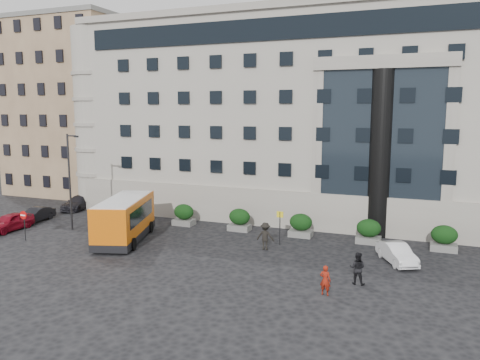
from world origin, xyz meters
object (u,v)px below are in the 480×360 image
(hedge_b, at_px, (240,220))
(hedge_e, at_px, (444,238))
(parked_car_c, at_px, (79,202))
(hedge_d, at_px, (369,231))
(no_entry_sign, at_px, (24,220))
(pedestrian_c, at_px, (265,236))
(white_taxi, at_px, (397,253))
(bus_stop_sign, at_px, (280,222))
(red_truck, at_px, (128,192))
(street_lamp, at_px, (70,178))
(pedestrian_a, at_px, (325,280))
(minibus, at_px, (125,218))
(hedge_a, at_px, (184,215))
(hedge_c, at_px, (301,225))
(parked_car_a, at_px, (10,222))
(pedestrian_b, at_px, (357,268))
(parked_car_d, at_px, (145,194))
(parked_car_b, at_px, (36,215))

(hedge_b, xyz_separation_m, hedge_e, (15.60, 0.00, 0.00))
(hedge_b, xyz_separation_m, parked_car_c, (-18.20, 2.08, -0.25))
(hedge_d, bearing_deg, no_entry_sign, -160.24)
(hedge_b, bearing_deg, hedge_e, 0.00)
(pedestrian_c, bearing_deg, white_taxi, 179.39)
(bus_stop_sign, distance_m, red_truck, 20.56)
(street_lamp, bearing_deg, white_taxi, 1.69)
(white_taxi, distance_m, pedestrian_a, 7.82)
(hedge_e, xyz_separation_m, minibus, (-22.69, -5.97, 0.86))
(no_entry_sign, bearing_deg, hedge_a, 44.48)
(pedestrian_a, bearing_deg, street_lamp, -8.37)
(street_lamp, bearing_deg, hedge_c, 14.67)
(hedge_d, height_order, pedestrian_a, hedge_d)
(bus_stop_sign, height_order, red_truck, red_truck)
(hedge_e, height_order, no_entry_sign, no_entry_sign)
(red_truck, relative_size, parked_car_a, 1.26)
(parked_car_c, bearing_deg, hedge_b, -12.45)
(hedge_c, height_order, pedestrian_c, pedestrian_c)
(pedestrian_b, bearing_deg, street_lamp, -7.61)
(hedge_b, distance_m, pedestrian_c, 5.73)
(bus_stop_sign, bearing_deg, pedestrian_c, -110.99)
(hedge_b, relative_size, hedge_d, 1.00)
(street_lamp, distance_m, no_entry_sign, 4.98)
(pedestrian_b, bearing_deg, no_entry_sign, 2.01)
(parked_car_d, bearing_deg, parked_car_b, -111.93)
(minibus, bearing_deg, hedge_a, 54.72)
(parked_car_a, relative_size, pedestrian_a, 2.56)
(street_lamp, distance_m, pedestrian_a, 23.58)
(hedge_d, bearing_deg, pedestrian_a, -95.63)
(parked_car_c, xyz_separation_m, pedestrian_b, (28.90, -10.93, 0.27))
(red_truck, bearing_deg, bus_stop_sign, -25.83)
(red_truck, height_order, pedestrian_c, red_truck)
(no_entry_sign, relative_size, parked_car_b, 0.61)
(red_truck, bearing_deg, parked_car_a, -107.13)
(parked_car_a, height_order, parked_car_d, parked_car_d)
(hedge_b, xyz_separation_m, white_taxi, (12.63, -4.04, -0.28))
(hedge_e, xyz_separation_m, street_lamp, (-28.74, -4.80, 3.44))
(pedestrian_b, bearing_deg, red_truck, -27.21)
(no_entry_sign, xyz_separation_m, pedestrian_b, (24.90, -0.01, -0.70))
(bus_stop_sign, bearing_deg, pedestrian_a, -58.96)
(hedge_a, xyz_separation_m, hedge_b, (5.20, 0.00, 0.00))
(street_lamp, bearing_deg, parked_car_c, 126.35)
(bus_stop_sign, distance_m, pedestrian_a, 9.75)
(hedge_d, distance_m, bus_stop_sign, 6.76)
(hedge_a, relative_size, pedestrian_c, 0.93)
(parked_car_c, height_order, parked_car_d, parked_car_d)
(hedge_a, distance_m, hedge_d, 15.60)
(parked_car_b, height_order, pedestrian_a, pedestrian_a)
(street_lamp, relative_size, parked_car_d, 1.47)
(parked_car_a, relative_size, pedestrian_c, 2.14)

